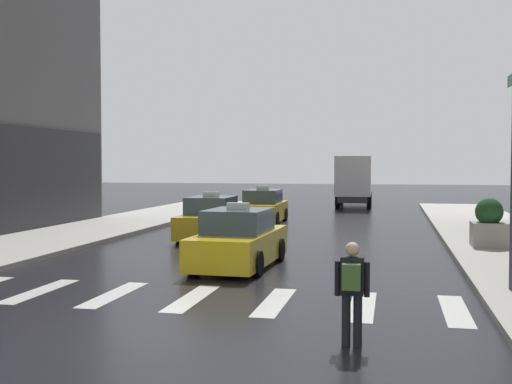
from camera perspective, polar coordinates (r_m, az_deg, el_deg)
ground_plane at (r=11.07m, az=-10.66°, el=-12.55°), size 160.00×160.00×0.00m
crosswalk_markings at (r=13.81m, az=-5.77°, el=-9.47°), size 11.30×2.80×0.01m
taxi_lead at (r=17.67m, az=-1.54°, el=-4.44°), size 2.06×4.60×1.80m
taxi_second at (r=24.33m, az=-4.00°, el=-2.52°), size 1.99×4.57×1.80m
taxi_third at (r=30.73m, az=0.65°, el=-1.45°), size 1.99×4.57×1.80m
box_truck at (r=42.52m, az=8.81°, el=1.15°), size 2.41×7.59×3.35m
pedestrian_with_backpack at (r=10.13m, az=8.63°, el=-8.32°), size 0.55×0.43×1.65m
planter_mid_block at (r=22.21m, az=20.22°, el=-2.78°), size 1.10×1.10×1.60m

